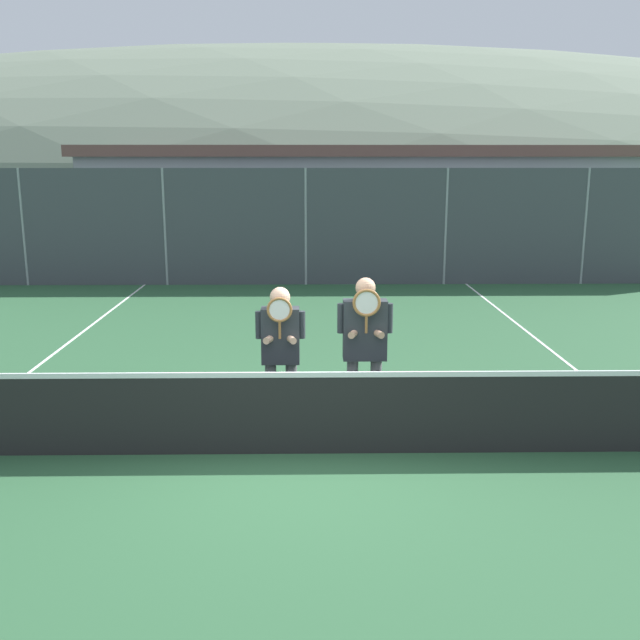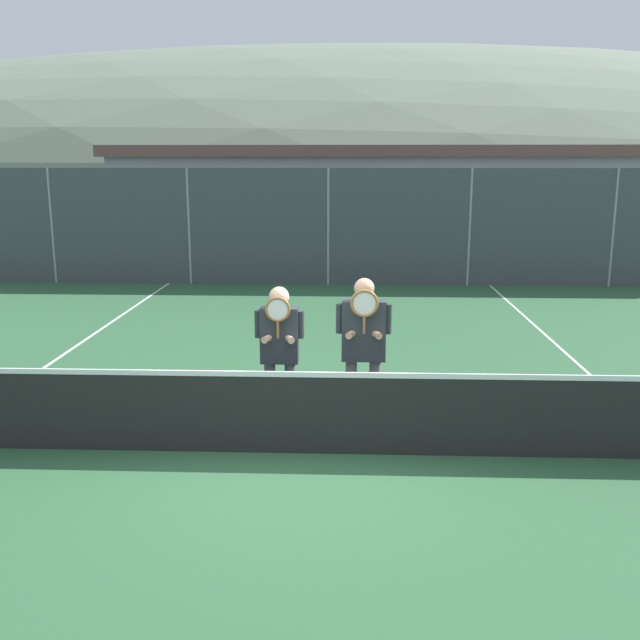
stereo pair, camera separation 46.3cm
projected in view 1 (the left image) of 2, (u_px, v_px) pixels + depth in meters
The scene contains 13 objects.
ground_plane at pixel (303, 453), 7.63m from camera, with size 120.00×120.00×0.00m, color #2D5B38.
hill_distant at pixel (308, 201), 55.90m from camera, with size 110.60×61.44×21.51m.
clubhouse_building at pixel (358, 197), 25.18m from camera, with size 18.82×5.50×3.55m.
fence_back at pixel (306, 227), 17.73m from camera, with size 21.07×0.06×2.89m.
tennis_net at pixel (302, 412), 7.53m from camera, with size 10.96×0.09×1.01m.
court_line_left_sideline at pixel (28, 373), 10.49m from camera, with size 0.05×16.00×0.01m, color white.
court_line_right_sideline at pixel (577, 371), 10.62m from camera, with size 0.05×16.00×0.01m, color white.
player_leftmost at pixel (281, 346), 8.09m from camera, with size 0.56×0.34×1.69m.
player_center_left at pixel (365, 340), 8.03m from camera, with size 0.62×0.34×1.80m.
car_far_left at pixel (102, 238), 20.54m from camera, with size 4.15×2.02×1.73m.
car_left_of_center at pixel (271, 238), 20.50m from camera, with size 4.37×1.96×1.75m.
car_center at pixel (446, 239), 20.25m from camera, with size 4.40×1.90×1.71m.
car_right_of_center at pixel (618, 236), 20.49m from camera, with size 4.41×2.04×1.85m.
Camera 1 is at (0.07, -7.13, 3.06)m, focal length 40.00 mm.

